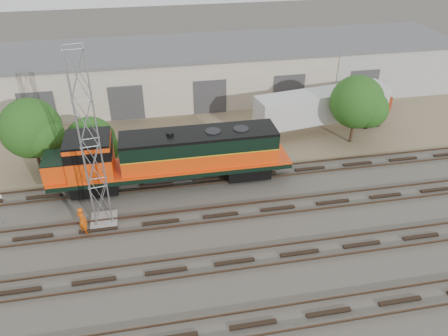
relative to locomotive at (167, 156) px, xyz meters
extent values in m
plane|color=#47423A|center=(3.06, -6.00, -2.40)|extent=(140.00, 140.00, 0.00)
cube|color=#726047|center=(3.06, 9.00, -2.39)|extent=(80.00, 16.00, 0.02)
cube|color=black|center=(3.06, -13.50, -2.33)|extent=(80.00, 2.40, 0.14)
cube|color=#4C3828|center=(3.06, -14.25, -2.19)|extent=(80.00, 0.08, 0.14)
cube|color=#4C3828|center=(3.06, -12.75, -2.19)|extent=(80.00, 0.08, 0.14)
cube|color=black|center=(3.06, -9.00, -2.33)|extent=(80.00, 2.40, 0.14)
cube|color=#4C3828|center=(3.06, -9.75, -2.19)|extent=(80.00, 0.08, 0.14)
cube|color=#4C3828|center=(3.06, -8.25, -2.19)|extent=(80.00, 0.08, 0.14)
cube|color=black|center=(3.06, -4.50, -2.33)|extent=(80.00, 2.40, 0.14)
cube|color=#4C3828|center=(3.06, -5.25, -2.19)|extent=(80.00, 0.08, 0.14)
cube|color=#4C3828|center=(3.06, -3.75, -2.19)|extent=(80.00, 0.08, 0.14)
cube|color=black|center=(3.06, 0.00, -2.33)|extent=(80.00, 2.40, 0.14)
cube|color=#4C3828|center=(3.06, -0.75, -2.19)|extent=(80.00, 0.08, 0.14)
cube|color=#4C3828|center=(3.06, 0.75, -2.19)|extent=(80.00, 0.08, 0.14)
cube|color=beige|center=(3.06, 17.00, 0.10)|extent=(58.00, 10.00, 5.00)
cube|color=#59595B|center=(3.06, 17.00, 2.75)|extent=(58.40, 10.40, 0.30)
cube|color=#999993|center=(25.06, 11.95, 0.10)|extent=(14.00, 0.10, 5.00)
cube|color=#333335|center=(-10.94, 11.94, -0.70)|extent=(3.20, 0.12, 3.40)
cube|color=#333335|center=(-2.94, 11.94, -0.70)|extent=(3.20, 0.12, 3.40)
cube|color=#333335|center=(5.06, 11.94, -0.70)|extent=(3.20, 0.12, 3.40)
cube|color=#333335|center=(13.06, 11.94, -0.70)|extent=(3.20, 0.12, 3.40)
cube|color=#333335|center=(21.06, 11.94, -0.70)|extent=(3.20, 0.12, 3.40)
cube|color=black|center=(-5.30, 0.00, -1.61)|extent=(3.26, 2.44, 1.02)
cube|color=black|center=(5.91, 0.00, -1.61)|extent=(3.26, 2.44, 1.02)
cube|color=black|center=(0.31, 0.00, -0.92)|extent=(17.32, 3.06, 0.36)
cylinder|color=black|center=(0.31, 0.00, -1.56)|extent=(4.28, 1.12, 1.12)
cube|color=#E03D0A|center=(2.34, 0.00, -0.13)|extent=(11.20, 2.65, 1.22)
cube|color=black|center=(2.34, 0.00, 0.99)|extent=(11.20, 2.65, 1.02)
cube|color=black|center=(2.34, 0.00, 1.60)|extent=(11.20, 2.65, 0.20)
cube|color=#E03D0A|center=(-5.30, 0.00, 0.58)|extent=(3.06, 3.06, 2.65)
cube|color=black|center=(-5.30, 0.00, 1.99)|extent=(3.06, 3.06, 0.16)
cube|color=#E03D0A|center=(-7.64, 0.00, -0.03)|extent=(1.63, 2.44, 1.43)
cube|color=gray|center=(-4.60, -3.58, -2.30)|extent=(1.71, 1.71, 0.20)
cylinder|color=gray|center=(-5.12, -3.06, 3.50)|extent=(0.09, 0.09, 11.40)
cylinder|color=gray|center=(-4.08, -3.06, 3.50)|extent=(0.09, 0.09, 11.40)
cylinder|color=gray|center=(-5.12, -4.10, 3.50)|extent=(0.09, 0.09, 11.40)
cylinder|color=gray|center=(-4.08, -4.10, 3.50)|extent=(0.09, 0.09, 11.40)
imported|color=#CE4C0B|center=(-5.77, -4.57, -1.41)|extent=(0.85, 0.83, 1.97)
cube|color=#BDBDBD|center=(14.29, 6.25, 0.14)|extent=(12.67, 4.44, 2.58)
cube|color=black|center=(19.10, 7.02, -1.92)|extent=(2.65, 2.73, 0.96)
cube|color=black|center=(9.72, 4.54, -1.78)|extent=(0.14, 0.14, 1.24)
cube|color=black|center=(9.41, 6.43, -1.78)|extent=(0.14, 0.14, 1.24)
cube|color=navy|center=(21.92, 12.13, -1.65)|extent=(2.08, 2.03, 1.50)
cube|color=maroon|center=(22.15, 9.74, -1.70)|extent=(1.62, 1.53, 1.40)
cylinder|color=#382619|center=(-9.74, 3.92, -1.36)|extent=(0.28, 0.28, 2.07)
sphere|color=#1C4A15|center=(-9.74, 3.92, 1.25)|extent=(4.52, 4.52, 4.52)
sphere|color=#1C4A15|center=(-8.83, 3.24, 0.80)|extent=(3.16, 3.16, 3.16)
cylinder|color=#382619|center=(-5.73, 4.65, -2.22)|extent=(0.27, 0.27, 0.36)
sphere|color=#1C4A15|center=(-5.73, 4.65, -0.65)|extent=(3.97, 3.97, 3.97)
sphere|color=#1C4A15|center=(-4.94, 4.05, -1.05)|extent=(2.78, 2.78, 2.78)
cylinder|color=#382619|center=(16.13, 3.69, -1.29)|extent=(0.26, 0.26, 2.22)
sphere|color=#1C4A15|center=(16.13, 3.69, 1.38)|extent=(4.44, 4.44, 4.44)
sphere|color=#1C4A15|center=(17.02, 3.02, 0.93)|extent=(3.11, 3.11, 3.11)
camera|label=1|loc=(-1.07, -27.37, 15.82)|focal=35.00mm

